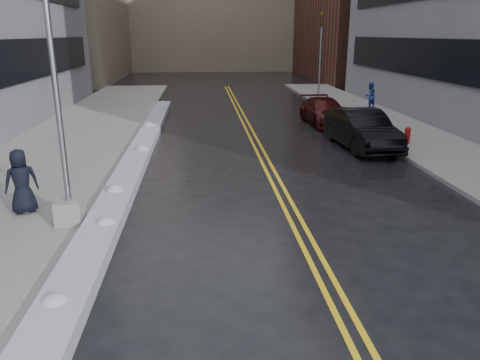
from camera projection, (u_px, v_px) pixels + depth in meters
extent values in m
plane|color=black|center=(202.00, 259.00, 10.29)|extent=(160.00, 160.00, 0.00)
cube|color=gray|center=(61.00, 152.00, 19.32)|extent=(5.50, 50.00, 0.15)
cube|color=gray|center=(428.00, 144.00, 20.57)|extent=(4.00, 50.00, 0.15)
cube|color=gold|center=(256.00, 149.00, 19.98)|extent=(0.12, 50.00, 0.01)
cube|color=gold|center=(263.00, 149.00, 20.01)|extent=(0.12, 50.00, 0.01)
cube|color=#B7B9C0|center=(136.00, 160.00, 17.65)|extent=(0.90, 30.00, 0.34)
cube|color=gray|center=(70.00, 212.00, 11.80)|extent=(0.65, 0.65, 0.60)
cylinder|color=gray|center=(52.00, 56.00, 10.66)|extent=(0.14, 0.14, 7.00)
cylinder|color=maroon|center=(407.00, 137.00, 20.38)|extent=(0.24, 0.24, 0.60)
sphere|color=maroon|center=(408.00, 130.00, 20.29)|extent=(0.26, 0.26, 0.26)
cylinder|color=maroon|center=(407.00, 135.00, 20.36)|extent=(0.25, 0.10, 0.10)
cylinder|color=gray|center=(320.00, 64.00, 32.98)|extent=(0.14, 0.14, 5.00)
imported|color=#594C0C|center=(322.00, 20.00, 32.08)|extent=(0.16, 0.20, 1.00)
imported|color=black|center=(21.00, 181.00, 12.33)|extent=(1.01, 0.87, 1.74)
imported|color=navy|center=(370.00, 96.00, 29.31)|extent=(1.01, 0.93, 1.68)
imported|color=black|center=(362.00, 129.00, 19.98)|extent=(2.13, 5.14, 1.65)
imported|color=#38090A|center=(325.00, 111.00, 25.41)|extent=(2.14, 4.84, 1.38)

